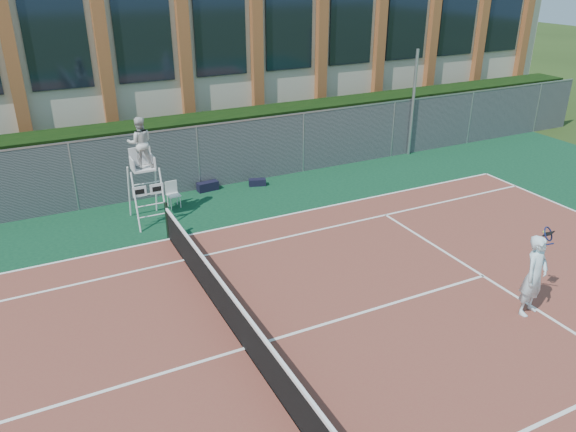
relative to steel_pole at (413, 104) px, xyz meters
name	(u,v)px	position (x,y,z in m)	size (l,w,h in m)	color
ground	(245,350)	(-10.80, -8.70, -2.08)	(120.00, 120.00, 0.00)	#233814
apron	(227,323)	(-10.80, -7.70, -2.07)	(36.00, 20.00, 0.01)	#0B3421
tennis_court	(245,349)	(-10.80, -8.70, -2.06)	(23.77, 10.97, 0.02)	brown
tennis_net	(244,328)	(-10.80, -8.70, -1.54)	(0.10, 11.30, 1.10)	black
fence	(139,168)	(-10.80, 0.10, -0.98)	(40.00, 0.06, 2.20)	#595E60
hedge	(131,157)	(-10.80, 1.30, -0.98)	(40.00, 1.40, 2.20)	black
building	(82,38)	(-10.80, 9.25, 2.07)	(45.00, 10.60, 8.22)	beige
steel_pole	(413,104)	(0.00, 0.00, 0.00)	(0.12, 0.12, 4.16)	#9EA0A5
umpire_chair	(140,146)	(-11.02, -1.66, 0.28)	(0.90, 1.38, 3.23)	white
plastic_chair	(172,192)	(-10.04, -0.93, -1.59)	(0.41, 0.41, 0.83)	silver
sports_bag_near	(208,186)	(-8.61, -0.14, -1.92)	(0.72, 0.29, 0.31)	black
sports_bag_far	(257,182)	(-6.91, -0.47, -1.95)	(0.59, 0.25, 0.23)	black
tennis_player	(535,275)	(-4.67, -10.32, -1.11)	(1.07, 0.76, 1.87)	white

